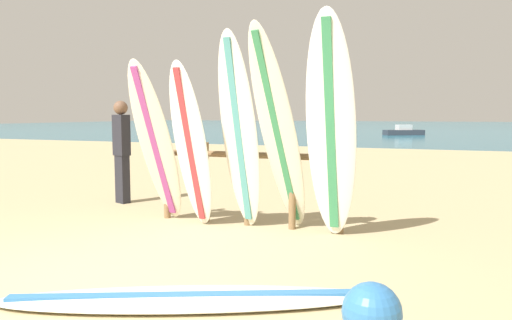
# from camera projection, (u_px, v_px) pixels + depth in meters

# --- Properties ---
(ground_plane) EXTENTS (120.00, 120.00, 0.00)m
(ground_plane) POSITION_uv_depth(u_px,v_px,m) (60.00, 296.00, 3.84)
(ground_plane) COLOR tan
(ocean_water) EXTENTS (120.00, 80.00, 0.01)m
(ocean_water) POSITION_uv_depth(u_px,v_px,m) (420.00, 126.00, 57.61)
(ocean_water) COLOR teal
(ocean_water) RESTS_ON ground
(surfboard_rack) EXTENTS (2.51, 0.09, 1.06)m
(surfboard_rack) POSITION_uv_depth(u_px,v_px,m) (248.00, 176.00, 6.23)
(surfboard_rack) COLOR olive
(surfboard_rack) RESTS_ON ground
(surfboard_leaning_far_left) EXTENTS (0.56, 0.93, 2.11)m
(surfboard_leaning_far_left) POSITION_uv_depth(u_px,v_px,m) (156.00, 144.00, 6.25)
(surfboard_leaning_far_left) COLOR silver
(surfboard_leaning_far_left) RESTS_ON ground
(surfboard_leaning_left) EXTENTS (0.53, 0.68, 2.08)m
(surfboard_leaning_left) POSITION_uv_depth(u_px,v_px,m) (191.00, 146.00, 5.99)
(surfboard_leaning_left) COLOR white
(surfboard_leaning_left) RESTS_ON ground
(surfboard_leaning_center_left) EXTENTS (0.58, 0.67, 2.43)m
(surfboard_leaning_center_left) POSITION_uv_depth(u_px,v_px,m) (239.00, 132.00, 5.92)
(surfboard_leaning_center_left) COLOR white
(surfboard_leaning_center_left) RESTS_ON ground
(surfboard_leaning_center) EXTENTS (0.67, 1.21, 2.45)m
(surfboard_leaning_center) POSITION_uv_depth(u_px,v_px,m) (278.00, 132.00, 5.68)
(surfboard_leaning_center) COLOR white
(surfboard_leaning_center) RESTS_ON ground
(surfboard_leaning_center_right) EXTENTS (0.57, 0.67, 2.56)m
(surfboard_leaning_center_right) POSITION_uv_depth(u_px,v_px,m) (331.00, 128.00, 5.40)
(surfboard_leaning_center_right) COLOR white
(surfboard_leaning_center_right) RESTS_ON ground
(surfboard_lying_on_sand) EXTENTS (2.88, 1.68, 0.08)m
(surfboard_lying_on_sand) POSITION_uv_depth(u_px,v_px,m) (185.00, 299.00, 3.68)
(surfboard_lying_on_sand) COLOR silver
(surfboard_lying_on_sand) RESTS_ON ground
(beachgoer_standing) EXTENTS (0.31, 0.25, 1.65)m
(beachgoer_standing) POSITION_uv_depth(u_px,v_px,m) (122.00, 147.00, 7.78)
(beachgoer_standing) COLOR #26262D
(beachgoer_standing) RESTS_ON ground
(small_boat_offshore) EXTENTS (2.79, 2.14, 0.71)m
(small_boat_offshore) POSITION_uv_depth(u_px,v_px,m) (404.00, 131.00, 33.31)
(small_boat_offshore) COLOR #333842
(small_boat_offshore) RESTS_ON ocean_water
(beach_ball) EXTENTS (0.38, 0.38, 0.38)m
(beach_ball) POSITION_uv_depth(u_px,v_px,m) (372.00, 312.00, 3.05)
(beach_ball) COLOR #3372B2
(beach_ball) RESTS_ON ground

